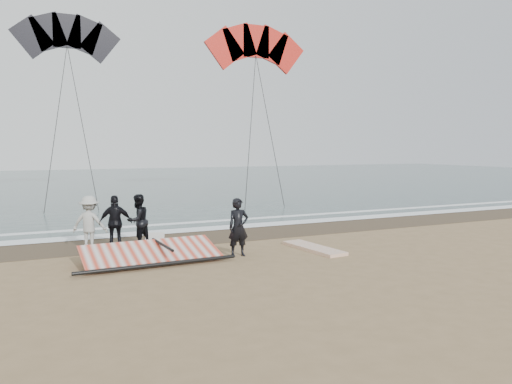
# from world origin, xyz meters

# --- Properties ---
(ground) EXTENTS (120.00, 120.00, 0.00)m
(ground) POSITION_xyz_m (0.00, 0.00, 0.00)
(ground) COLOR #8C704C
(ground) RESTS_ON ground
(sea) EXTENTS (120.00, 54.00, 0.02)m
(sea) POSITION_xyz_m (0.00, 33.00, 0.01)
(sea) COLOR #233838
(sea) RESTS_ON ground
(wet_sand) EXTENTS (120.00, 2.80, 0.01)m
(wet_sand) POSITION_xyz_m (0.00, 4.50, 0.01)
(wet_sand) COLOR #4C3D2B
(wet_sand) RESTS_ON ground
(foam_near) EXTENTS (120.00, 0.90, 0.01)m
(foam_near) POSITION_xyz_m (0.00, 5.90, 0.03)
(foam_near) COLOR white
(foam_near) RESTS_ON sea
(foam_far) EXTENTS (120.00, 0.45, 0.01)m
(foam_far) POSITION_xyz_m (0.00, 7.60, 0.03)
(foam_far) COLOR white
(foam_far) RESTS_ON sea
(man_main) EXTENTS (0.60, 0.40, 1.63)m
(man_main) POSITION_xyz_m (-0.92, 1.22, 0.81)
(man_main) COLOR black
(man_main) RESTS_ON ground
(board_white) EXTENTS (0.90, 2.40, 0.09)m
(board_white) POSITION_xyz_m (1.44, 1.08, 0.05)
(board_white) COLOR silver
(board_white) RESTS_ON ground
(board_cream) EXTENTS (1.18, 2.37, 0.10)m
(board_cream) POSITION_xyz_m (-2.52, 4.39, 0.05)
(board_cream) COLOR silver
(board_cream) RESTS_ON ground
(trio_cluster) EXTENTS (2.49, 1.08, 1.62)m
(trio_cluster) POSITION_xyz_m (-3.94, 3.74, 0.81)
(trio_cluster) COLOR black
(trio_cluster) RESTS_ON ground
(sail_rig) EXTENTS (4.12, 1.85, 0.49)m
(sail_rig) POSITION_xyz_m (-3.37, 1.62, 0.19)
(sail_rig) COLOR black
(sail_rig) RESTS_ON ground
(kite_red) EXTENTS (7.58, 3.66, 11.90)m
(kite_red) POSITION_xyz_m (7.11, 17.35, 9.02)
(kite_red) COLOR red
(kite_red) RESTS_ON ground
(kite_dark) EXTENTS (6.91, 4.25, 12.45)m
(kite_dark) POSITION_xyz_m (-3.66, 21.04, 9.43)
(kite_dark) COLOR black
(kite_dark) RESTS_ON ground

